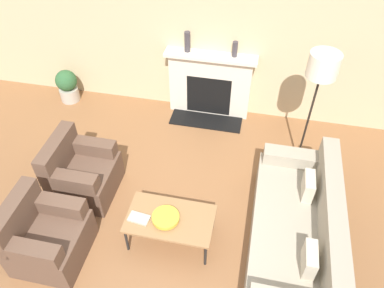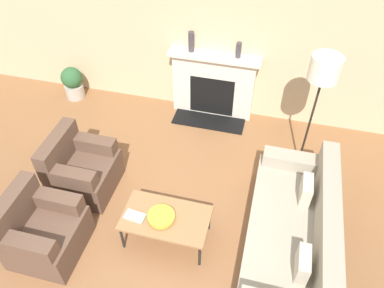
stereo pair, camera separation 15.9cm
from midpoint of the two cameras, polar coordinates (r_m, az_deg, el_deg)
ground_plane at (r=4.64m, az=-6.07°, el=-16.80°), size 18.00×18.00×0.00m
wall_back at (r=5.77m, az=1.50°, el=17.34°), size 18.00×0.06×2.90m
fireplace at (r=6.10m, az=1.97°, el=8.94°), size 1.42×0.59×1.10m
couch at (r=4.56m, az=14.75°, el=-12.83°), size 0.92×2.18×0.86m
armchair_near at (r=4.70m, az=-22.38°, el=-12.97°), size 0.76×0.79×0.86m
armchair_far at (r=5.18m, az=-17.35°, el=-4.29°), size 0.76×0.79×0.86m
coffee_table at (r=4.44m, az=-4.39°, el=-11.43°), size 1.01×0.59×0.42m
bowl at (r=4.37m, az=-5.10°, el=-11.12°), size 0.32×0.32×0.07m
book at (r=4.43m, az=-9.12°, el=-11.13°), size 0.26×0.17×0.02m
floor_lamp at (r=4.84m, az=18.10°, el=9.85°), size 0.38×0.38×1.78m
mantel_vase_left at (r=5.80m, az=-1.53°, el=15.30°), size 0.09×0.09×0.32m
mantel_vase_center_left at (r=5.71m, az=5.75°, el=14.18°), size 0.08×0.08×0.24m
potted_plant at (r=6.88m, az=-19.10°, el=8.45°), size 0.36×0.36×0.58m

